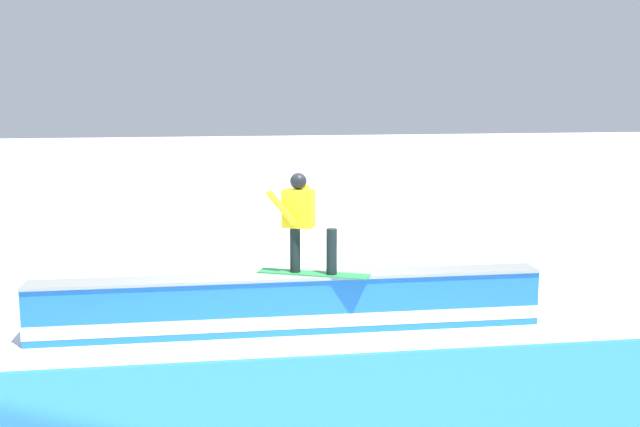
# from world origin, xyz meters

# --- Properties ---
(ground_plane) EXTENTS (120.00, 120.00, 0.00)m
(ground_plane) POSITION_xyz_m (0.00, 0.00, 0.00)
(ground_plane) COLOR white
(grind_box) EXTENTS (6.80, 1.06, 0.78)m
(grind_box) POSITION_xyz_m (0.00, 0.00, 0.35)
(grind_box) COLOR blue
(grind_box) RESTS_ON ground_plane
(snowboarder) EXTENTS (1.45, 0.96, 1.35)m
(snowboarder) POSITION_xyz_m (-0.17, -0.04, 1.50)
(snowboarder) COLOR #288A45
(snowboarder) RESTS_ON grind_box
(safety_fence) EXTENTS (13.16, 1.22, 1.09)m
(safety_fence) POSITION_xyz_m (0.00, 4.02, 0.55)
(safety_fence) COLOR #2C85EA
(safety_fence) RESTS_ON ground_plane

